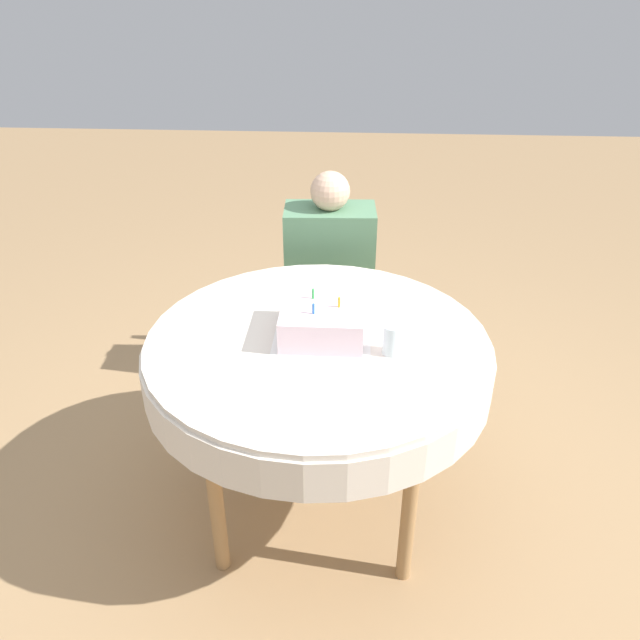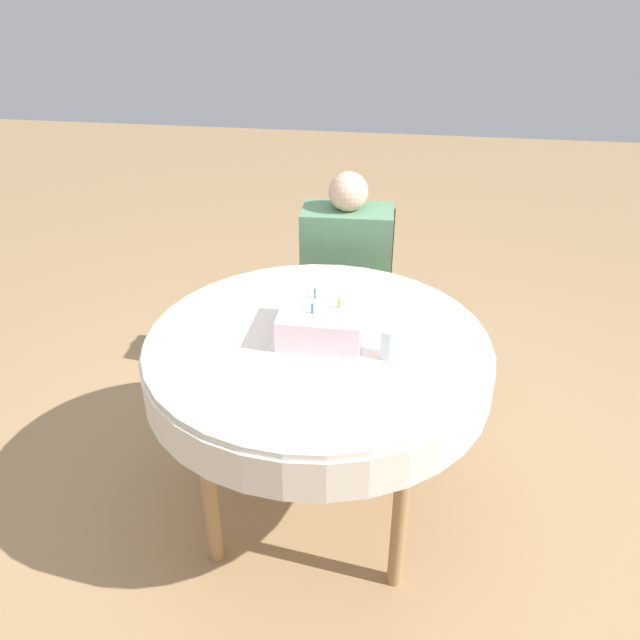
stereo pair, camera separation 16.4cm
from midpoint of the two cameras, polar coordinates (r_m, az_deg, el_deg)
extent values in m
plane|color=#A37F56|center=(2.54, 1.73, -16.33)|extent=(12.00, 12.00, 0.00)
cylinder|color=silver|center=(2.06, 2.05, -1.88)|extent=(1.14, 1.14, 0.02)
cylinder|color=silver|center=(2.11, 2.01, -3.69)|extent=(1.16, 1.16, 0.14)
cylinder|color=#A37A4C|center=(2.11, -7.97, -14.44)|extent=(0.05, 0.05, 0.74)
cylinder|color=#A37A4C|center=(2.05, 9.78, -16.26)|extent=(0.05, 0.05, 0.74)
cylinder|color=#A37A4C|center=(2.58, -4.18, -4.81)|extent=(0.05, 0.05, 0.74)
cylinder|color=#A37A4C|center=(2.53, 9.87, -6.00)|extent=(0.05, 0.05, 0.74)
cube|color=#4C331E|center=(2.96, 4.01, 1.13)|extent=(0.48, 0.48, 0.04)
cube|color=#4C331E|center=(3.05, 4.35, 6.67)|extent=(0.41, 0.05, 0.40)
cylinder|color=#4C331E|center=(2.91, -0.33, -4.27)|extent=(0.04, 0.04, 0.39)
cylinder|color=#4C331E|center=(2.90, 7.68, -4.73)|extent=(0.04, 0.04, 0.39)
cylinder|color=#4C331E|center=(3.25, 0.49, -0.25)|extent=(0.04, 0.04, 0.39)
cylinder|color=#4C331E|center=(3.24, 7.63, -0.65)|extent=(0.04, 0.04, 0.39)
cylinder|color=#DBB293|center=(2.92, 1.75, -3.72)|extent=(0.09, 0.09, 0.43)
cylinder|color=#DBB293|center=(2.92, 5.68, -3.94)|extent=(0.09, 0.09, 0.43)
cube|color=#568460|center=(2.84, 4.19, 5.60)|extent=(0.41, 0.25, 0.47)
sphere|color=#DBB293|center=(2.73, 4.44, 11.59)|extent=(0.17, 0.17, 0.17)
cube|color=white|center=(2.07, 2.52, -1.39)|extent=(0.32, 0.32, 0.00)
cube|color=silver|center=(2.04, 2.55, -0.10)|extent=(0.27, 0.27, 0.11)
cylinder|color=gold|center=(2.00, 4.12, 1.50)|extent=(0.01, 0.01, 0.04)
cylinder|color=green|center=(2.06, 1.82, 2.40)|extent=(0.01, 0.01, 0.04)
cylinder|color=blue|center=(1.97, 1.68, 1.01)|extent=(0.01, 0.01, 0.04)
cylinder|color=silver|center=(1.96, 8.78, -2.15)|extent=(0.06, 0.06, 0.10)
camera|label=1|loc=(0.08, -87.69, 1.34)|focal=35.00mm
camera|label=2|loc=(0.08, 92.31, -1.34)|focal=35.00mm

